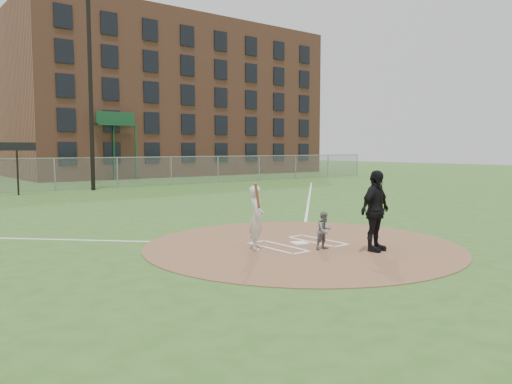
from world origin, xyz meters
TOP-DOWN VIEW (x-y plane):
  - ground at (0.00, 0.00)m, footprint 140.00×140.00m
  - dirt_circle at (0.00, 0.00)m, footprint 8.40×8.40m
  - home_plate at (0.06, 0.17)m, footprint 0.51×0.51m
  - foul_line_first at (9.00, 9.00)m, footprint 17.04×17.04m
  - catcher at (0.03, -0.80)m, footprint 0.48×0.38m
  - umpire at (0.88, -1.72)m, footprint 1.26×0.68m
  - batters_boxes at (0.00, 0.15)m, footprint 2.08×1.88m
  - batter_at_plate at (-1.33, 0.28)m, footprint 0.89×0.98m
  - outfield_fence at (0.00, 22.00)m, footprint 56.08×0.08m
  - brick_warehouse at (16.00, 37.96)m, footprint 30.00×17.17m
  - light_pole at (2.00, 21.00)m, footprint 1.20×0.30m
  - scoreboard_sign at (-2.50, 20.20)m, footprint 2.00×0.10m

SIDE VIEW (x-z plane):
  - ground at x=0.00m, z-range 0.00..0.00m
  - foul_line_first at x=9.00m, z-range 0.00..0.01m
  - dirt_circle at x=0.00m, z-range 0.00..0.02m
  - batters_boxes at x=0.00m, z-range 0.02..0.03m
  - home_plate at x=0.06m, z-range 0.02..0.05m
  - catcher at x=0.03m, z-range 0.02..0.99m
  - batter_at_plate at x=-1.33m, z-range -0.05..1.73m
  - outfield_fence at x=0.00m, z-range 0.00..2.03m
  - umpire at x=0.88m, z-range 0.02..2.06m
  - scoreboard_sign at x=-2.50m, z-range 0.92..3.85m
  - light_pole at x=2.00m, z-range 0.50..12.72m
  - brick_warehouse at x=16.00m, z-range 0.00..15.00m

